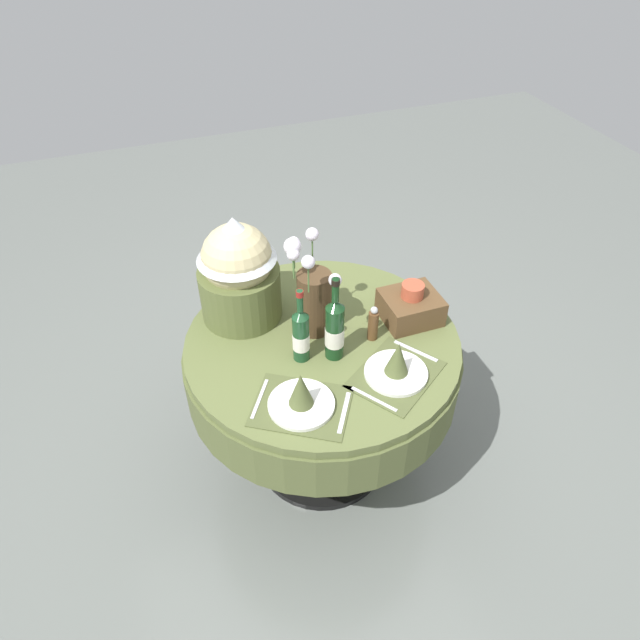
# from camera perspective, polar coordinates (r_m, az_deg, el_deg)

# --- Properties ---
(ground) EXTENTS (8.00, 8.00, 0.00)m
(ground) POSITION_cam_1_polar(r_m,az_deg,el_deg) (2.90, 0.19, -13.16)
(ground) COLOR slate
(dining_table) EXTENTS (1.14, 1.14, 0.77)m
(dining_table) POSITION_cam_1_polar(r_m,az_deg,el_deg) (2.44, 0.23, -4.58)
(dining_table) COLOR #5B6638
(dining_table) RESTS_ON ground
(place_setting_left) EXTENTS (0.43, 0.40, 0.16)m
(place_setting_left) POSITION_cam_1_polar(r_m,az_deg,el_deg) (2.05, -1.88, -7.67)
(place_setting_left) COLOR #4E562F
(place_setting_left) RESTS_ON dining_table
(place_setting_right) EXTENTS (0.43, 0.41, 0.16)m
(place_setting_right) POSITION_cam_1_polar(r_m,az_deg,el_deg) (2.17, 7.59, -4.54)
(place_setting_right) COLOR #4E562F
(place_setting_right) RESTS_ON dining_table
(flower_vase) EXTENTS (0.17, 0.24, 0.44)m
(flower_vase) POSITION_cam_1_polar(r_m,az_deg,el_deg) (2.27, -0.71, 2.45)
(flower_vase) COLOR #47331E
(flower_vase) RESTS_ON dining_table
(wine_bottle_left) EXTENTS (0.07, 0.07, 0.37)m
(wine_bottle_left) POSITION_cam_1_polar(r_m,az_deg,el_deg) (2.17, 1.46, -0.86)
(wine_bottle_left) COLOR #143819
(wine_bottle_left) RESTS_ON dining_table
(wine_bottle_centre) EXTENTS (0.07, 0.07, 0.33)m
(wine_bottle_centre) POSITION_cam_1_polar(r_m,az_deg,el_deg) (2.17, -1.90, -1.43)
(wine_bottle_centre) COLOR #194223
(wine_bottle_centre) RESTS_ON dining_table
(pepper_mill) EXTENTS (0.04, 0.04, 0.16)m
(pepper_mill) POSITION_cam_1_polar(r_m,az_deg,el_deg) (2.30, 5.27, -0.41)
(pepper_mill) COLOR brown
(pepper_mill) RESTS_ON dining_table
(gift_tub_back_left) EXTENTS (0.33, 0.33, 0.47)m
(gift_tub_back_left) POSITION_cam_1_polar(r_m,az_deg,el_deg) (2.33, -8.13, 5.26)
(gift_tub_back_left) COLOR #566033
(gift_tub_back_left) RESTS_ON dining_table
(woven_basket_side_right) EXTENTS (0.23, 0.21, 0.17)m
(woven_basket_side_right) POSITION_cam_1_polar(r_m,az_deg,el_deg) (2.42, 8.93, 1.41)
(woven_basket_side_right) COLOR brown
(woven_basket_side_right) RESTS_ON dining_table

